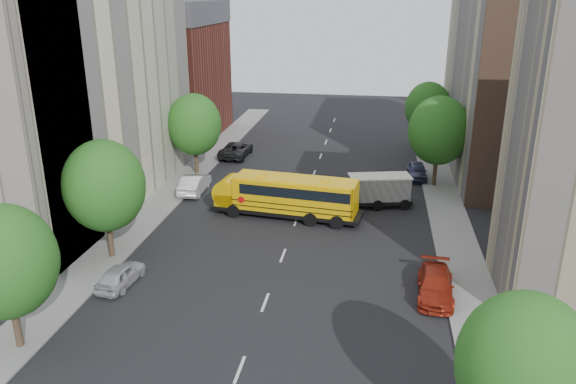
% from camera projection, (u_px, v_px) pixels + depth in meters
% --- Properties ---
extents(ground, '(120.00, 120.00, 0.00)m').
position_uv_depth(ground, '(288.00, 243.00, 38.84)').
color(ground, black).
rests_on(ground, ground).
extents(sidewalk_left, '(3.00, 80.00, 0.12)m').
position_uv_depth(sidewalk_left, '(157.00, 207.00, 45.18)').
color(sidewalk_left, slate).
rests_on(sidewalk_left, ground).
extents(sidewalk_right, '(3.00, 80.00, 0.12)m').
position_uv_depth(sidewalk_right, '(451.00, 225.00, 41.76)').
color(sidewalk_right, slate).
rests_on(sidewalk_right, ground).
extents(lane_markings, '(0.15, 64.00, 0.01)m').
position_uv_depth(lane_markings, '(306.00, 194.00, 48.13)').
color(lane_markings, silver).
rests_on(lane_markings, ground).
extents(building_left_cream, '(10.00, 26.00, 20.00)m').
position_uv_depth(building_left_cream, '(72.00, 79.00, 43.72)').
color(building_left_cream, beige).
rests_on(building_left_cream, ground).
extents(building_left_redbrick, '(10.00, 15.00, 13.00)m').
position_uv_depth(building_left_redbrick, '(173.00, 82.00, 65.36)').
color(building_left_redbrick, maroon).
rests_on(building_left_redbrick, ground).
extents(building_right_far, '(10.00, 22.00, 18.00)m').
position_uv_depth(building_right_far, '(514.00, 77.00, 51.73)').
color(building_right_far, tan).
rests_on(building_right_far, ground).
extents(building_right_sidewall, '(10.10, 0.30, 18.00)m').
position_uv_depth(building_right_sidewall, '(547.00, 98.00, 41.50)').
color(building_right_sidewall, brown).
rests_on(building_right_sidewall, ground).
extents(street_tree_0, '(4.80, 4.80, 7.41)m').
position_uv_depth(street_tree_0, '(5.00, 262.00, 25.89)').
color(street_tree_0, '#38281C').
rests_on(street_tree_0, ground).
extents(street_tree_1, '(5.12, 5.12, 7.90)m').
position_uv_depth(street_tree_1, '(104.00, 186.00, 35.09)').
color(street_tree_1, '#38281C').
rests_on(street_tree_1, ground).
extents(street_tree_2, '(4.99, 4.99, 7.71)m').
position_uv_depth(street_tree_2, '(194.00, 124.00, 51.86)').
color(street_tree_2, '#38281C').
rests_on(street_tree_2, ground).
extents(street_tree_3, '(4.61, 4.61, 7.11)m').
position_uv_depth(street_tree_3, '(524.00, 366.00, 18.97)').
color(street_tree_3, '#38281C').
rests_on(street_tree_3, ground).
extents(street_tree_4, '(5.25, 5.25, 8.10)m').
position_uv_depth(street_tree_4, '(439.00, 131.00, 48.51)').
color(street_tree_4, '#38281C').
rests_on(street_tree_4, ground).
extents(street_tree_5, '(4.86, 4.86, 7.51)m').
position_uv_depth(street_tree_5, '(428.00, 108.00, 59.79)').
color(street_tree_5, '#38281C').
rests_on(street_tree_5, ground).
extents(school_bus, '(11.85, 4.08, 3.28)m').
position_uv_depth(school_bus, '(285.00, 194.00, 42.77)').
color(school_bus, black).
rests_on(school_bus, ground).
extents(safari_truck, '(6.39, 3.52, 2.60)m').
position_uv_depth(safari_truck, '(374.00, 190.00, 45.05)').
color(safari_truck, black).
rests_on(safari_truck, ground).
extents(parked_car_0, '(1.90, 3.99, 1.32)m').
position_uv_depth(parked_car_0, '(121.00, 275.00, 33.05)').
color(parked_car_0, '#B1B1B8').
rests_on(parked_car_0, ground).
extents(parked_car_1, '(1.83, 4.92, 1.61)m').
position_uv_depth(parked_car_1, '(195.00, 184.00, 48.38)').
color(parked_car_1, silver).
rests_on(parked_car_1, ground).
extents(parked_car_2, '(2.77, 5.80, 1.60)m').
position_uv_depth(parked_car_2, '(236.00, 149.00, 58.94)').
color(parked_car_2, black).
rests_on(parked_car_2, ground).
extents(parked_car_3, '(2.28, 4.99, 1.42)m').
position_uv_depth(parked_car_3, '(435.00, 285.00, 31.84)').
color(parked_car_3, maroon).
rests_on(parked_car_3, ground).
extents(parked_car_4, '(1.76, 4.26, 1.44)m').
position_uv_depth(parked_car_4, '(417.00, 171.00, 52.10)').
color(parked_car_4, '#383D62').
rests_on(parked_car_4, ground).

